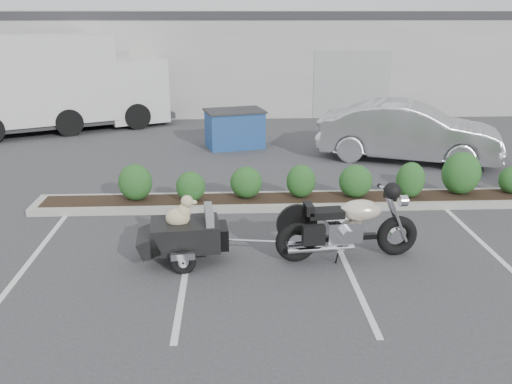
{
  "coord_description": "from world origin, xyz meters",
  "views": [
    {
      "loc": [
        -0.72,
        -9.0,
        4.13
      ],
      "look_at": [
        -0.25,
        0.89,
        0.75
      ],
      "focal_mm": 38.0,
      "sensor_mm": 36.0,
      "label": 1
    }
  ],
  "objects_px": {
    "dumpster": "(235,128)",
    "delivery_truck": "(65,85)",
    "pet_trailer": "(184,234)",
    "sedan": "(409,132)",
    "motorcycle": "(348,227)"
  },
  "relations": [
    {
      "from": "motorcycle",
      "to": "sedan",
      "type": "distance_m",
      "value": 6.94
    },
    {
      "from": "dumpster",
      "to": "delivery_truck",
      "type": "bearing_deg",
      "value": 139.75
    },
    {
      "from": "pet_trailer",
      "to": "delivery_truck",
      "type": "bearing_deg",
      "value": 108.83
    },
    {
      "from": "motorcycle",
      "to": "delivery_truck",
      "type": "distance_m",
      "value": 13.43
    },
    {
      "from": "delivery_truck",
      "to": "pet_trailer",
      "type": "bearing_deg",
      "value": -90.35
    },
    {
      "from": "pet_trailer",
      "to": "sedan",
      "type": "relative_size",
      "value": 0.41
    },
    {
      "from": "motorcycle",
      "to": "dumpster",
      "type": "relative_size",
      "value": 1.26
    },
    {
      "from": "motorcycle",
      "to": "pet_trailer",
      "type": "distance_m",
      "value": 2.79
    },
    {
      "from": "motorcycle",
      "to": "dumpster",
      "type": "bearing_deg",
      "value": 97.44
    },
    {
      "from": "dumpster",
      "to": "motorcycle",
      "type": "bearing_deg",
      "value": -91.05
    },
    {
      "from": "motorcycle",
      "to": "pet_trailer",
      "type": "height_order",
      "value": "motorcycle"
    },
    {
      "from": "sedan",
      "to": "pet_trailer",
      "type": "bearing_deg",
      "value": 157.96
    },
    {
      "from": "motorcycle",
      "to": "delivery_truck",
      "type": "relative_size",
      "value": 0.34
    },
    {
      "from": "pet_trailer",
      "to": "dumpster",
      "type": "xyz_separation_m",
      "value": [
        0.93,
        8.02,
        0.08
      ]
    },
    {
      "from": "dumpster",
      "to": "delivery_truck",
      "type": "height_order",
      "value": "delivery_truck"
    }
  ]
}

